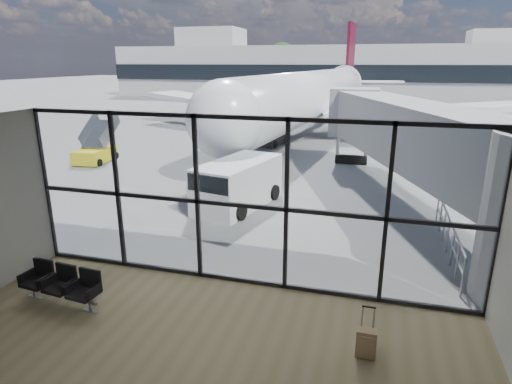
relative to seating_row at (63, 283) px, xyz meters
The scene contains 20 objects.
ground 42.35m from the seating_row, 84.69° to the left, with size 220.00×220.00×0.00m, color slate.
lounge_shell 5.18m from the seating_row, 33.93° to the right, with size 12.02×8.01×4.51m.
glass_curtain_wall 4.79m from the seating_row, 28.91° to the left, with size 12.10×0.12×4.50m.
jet_bridge 12.96m from the seating_row, 46.33° to the left, with size 8.00×16.50×4.33m.
apron_railing 11.08m from the seating_row, 30.76° to the left, with size 0.06×5.46×1.11m.
far_terminal 64.33m from the seating_row, 87.03° to the left, with size 80.00×12.20×11.00m.
tree_0 84.88m from the seating_row, 118.98° to the left, with size 4.95×4.95×7.12m.
tree_1 82.18m from the seating_row, 115.32° to the left, with size 5.61×5.61×8.07m.
tree_2 79.84m from the seating_row, 111.41° to the left, with size 6.27×6.27×9.03m.
tree_3 77.78m from the seating_row, 107.29° to the left, with size 4.95×4.95×7.12m.
tree_4 76.25m from the seating_row, 102.97° to the left, with size 5.61×5.61×8.07m.
tree_5 75.18m from the seating_row, 98.50° to the left, with size 6.27×6.27×9.03m.
seating_row is the anchor object (origin of this frame).
suitcase 7.27m from the seating_row, ahead, with size 0.40×0.30×1.09m.
airliner 28.45m from the seating_row, 86.28° to the left, with size 33.08×38.44×9.91m.
service_van 8.33m from the seating_row, 77.36° to the left, with size 2.84×4.64×1.88m.
belt_loader 21.74m from the seating_row, 90.23° to the left, with size 2.10×4.35×1.92m.
mobile_stairs 16.19m from the seating_row, 122.84° to the left, with size 1.93×3.32×2.25m.
traffic_cone_a 13.23m from the seating_row, 90.35° to the left, with size 0.45×0.45×0.65m.
traffic_cone_b 13.33m from the seating_row, 82.20° to the left, with size 0.41×0.41×0.59m.
Camera 1 is at (3.22, -9.89, 5.75)m, focal length 30.00 mm.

